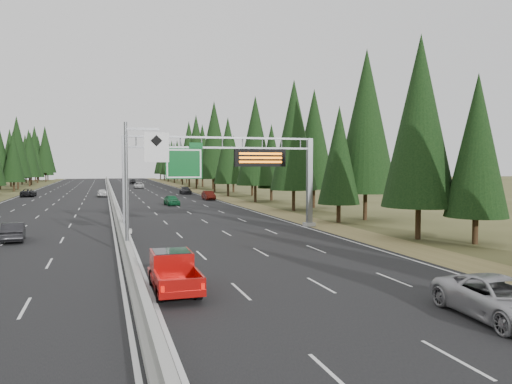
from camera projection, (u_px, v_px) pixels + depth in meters
road at (112, 198)px, 82.69m from camera, size 32.00×260.00×0.08m
shoulder_right at (217, 196)px, 87.90m from camera, size 3.60×260.00×0.06m
median_barrier at (112, 196)px, 82.67m from camera, size 0.70×260.00×0.85m
sign_gantry at (230, 168)px, 41.95m from camera, size 16.75×0.98×7.80m
hov_sign_pole at (136, 178)px, 30.07m from camera, size 2.80×0.50×8.00m
tree_row_right at (249, 145)px, 83.28m from camera, size 11.34×245.29×18.43m
silver_minivan at (500, 299)px, 17.39m from camera, size 2.83×5.50×1.48m
red_pickup at (173, 269)px, 21.64m from camera, size 1.80×5.04×1.64m
car_ahead_green at (172, 200)px, 67.56m from camera, size 1.98×4.23×1.40m
car_ahead_dkred at (209, 195)px, 78.40m from camera, size 1.52×4.22×1.38m
car_ahead_dkgrey at (185, 190)px, 94.30m from camera, size 1.98×4.71×1.36m
car_ahead_white at (139, 185)px, 118.16m from camera, size 2.64×5.14×1.39m
car_ahead_far at (133, 181)px, 144.34m from camera, size 2.04×4.54×1.52m
car_onc_near at (13, 232)px, 35.57m from camera, size 1.81×4.21×1.35m
car_onc_white at (102, 193)px, 85.74m from camera, size 1.69×4.08×1.38m
car_onc_far at (28, 193)px, 86.23m from camera, size 2.37×4.99×1.38m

